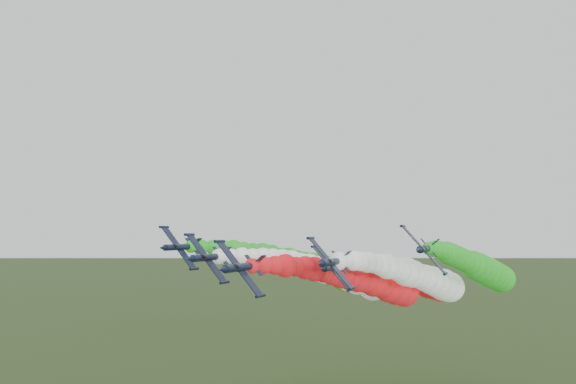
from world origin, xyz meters
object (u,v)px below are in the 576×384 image
jet_lead (371,282)px  jet_outer_right (482,269)px  jet_inner_left (341,275)px  jet_trail (415,280)px  jet_outer_left (312,267)px  jet_inner_right (424,278)px

jet_lead → jet_outer_right: (23.07, 20.60, 2.39)m
jet_inner_left → jet_trail: jet_inner_left is taller
jet_inner_left → jet_outer_left: jet_outer_left is taller
jet_lead → jet_inner_left: (-9.72, 8.56, 0.78)m
jet_outer_right → jet_trail: size_ratio=1.00×
jet_inner_right → jet_outer_left: 31.45m
jet_inner_left → jet_inner_right: jet_inner_left is taller
jet_lead → jet_inner_left: 12.98m
jet_outer_right → jet_trail: bearing=166.1°
jet_lead → jet_trail: size_ratio=1.00×
jet_lead → jet_inner_right: jet_inner_right is taller
jet_inner_left → jet_lead: bearing=-41.4°
jet_trail → jet_outer_right: bearing=-13.9°
jet_lead → jet_outer_left: size_ratio=0.99×
jet_outer_left → jet_inner_right: bearing=-9.7°
jet_inner_right → jet_trail: 13.75m
jet_inner_right → jet_trail: jet_inner_right is taller
jet_outer_right → jet_inner_right: bearing=-145.9°
jet_lead → jet_trail: bearing=76.6°
jet_inner_right → jet_trail: bearing=108.4°
jet_inner_left → jet_inner_right: (19.94, 3.33, -0.45)m
jet_inner_left → jet_trail: 22.67m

